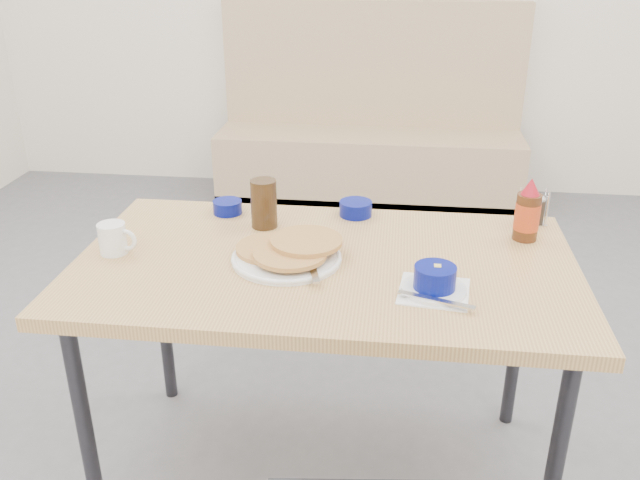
# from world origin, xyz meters

# --- Properties ---
(booth_bench) EXTENTS (1.90, 0.56, 1.22)m
(booth_bench) POSITION_xyz_m (0.00, 2.78, 0.35)
(booth_bench) COLOR tan
(booth_bench) RESTS_ON ground
(dining_table) EXTENTS (1.40, 0.80, 0.76)m
(dining_table) POSITION_xyz_m (0.00, 0.25, 0.70)
(dining_table) COLOR tan
(dining_table) RESTS_ON ground
(pancake_plate) EXTENTS (0.31, 0.31, 0.05)m
(pancake_plate) POSITION_xyz_m (-0.10, 0.24, 0.78)
(pancake_plate) COLOR white
(pancake_plate) RESTS_ON dining_table
(coffee_mug) EXTENTS (0.12, 0.08, 0.09)m
(coffee_mug) POSITION_xyz_m (-0.60, 0.22, 0.81)
(coffee_mug) COLOR white
(coffee_mug) RESTS_ON dining_table
(grits_setting) EXTENTS (0.19, 0.21, 0.07)m
(grits_setting) POSITION_xyz_m (0.30, 0.10, 0.79)
(grits_setting) COLOR white
(grits_setting) RESTS_ON dining_table
(creamer_bowl) EXTENTS (0.09, 0.09, 0.04)m
(creamer_bowl) POSITION_xyz_m (-0.36, 0.56, 0.78)
(creamer_bowl) COLOR #040E6F
(creamer_bowl) RESTS_ON dining_table
(butter_bowl) EXTENTS (0.11, 0.11, 0.05)m
(butter_bowl) POSITION_xyz_m (0.06, 0.59, 0.78)
(butter_bowl) COLOR #040E6F
(butter_bowl) RESTS_ON dining_table
(amber_tumbler) EXTENTS (0.11, 0.11, 0.15)m
(amber_tumbler) POSITION_xyz_m (-0.21, 0.47, 0.84)
(amber_tumbler) COLOR #352210
(amber_tumbler) RESTS_ON dining_table
(condiment_caddy) EXTENTS (0.09, 0.06, 0.11)m
(condiment_caddy) POSITION_xyz_m (0.62, 0.59, 0.80)
(condiment_caddy) COLOR silver
(condiment_caddy) RESTS_ON dining_table
(syrup_bottle) EXTENTS (0.07, 0.07, 0.19)m
(syrup_bottle) POSITION_xyz_m (0.58, 0.47, 0.84)
(syrup_bottle) COLOR #47230F
(syrup_bottle) RESTS_ON dining_table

